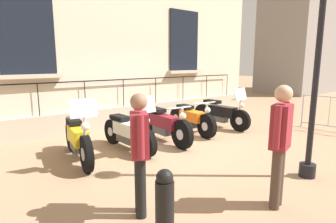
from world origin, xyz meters
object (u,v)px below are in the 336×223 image
(motorcycle_maroon, at_px, (164,125))
(motorcycle_black, at_px, (221,114))
(motorcycle_white, at_px, (129,133))
(lamppost, at_px, (320,31))
(motorcycle_orange, at_px, (191,119))
(pedestrian_standing, at_px, (280,139))
(motorcycle_yellow, at_px, (78,139))
(pedestrian_walking, at_px, (140,148))

(motorcycle_maroon, distance_m, motorcycle_black, 2.37)
(motorcycle_white, xyz_separation_m, lamppost, (3.34, 1.72, 2.13))
(motorcycle_orange, bearing_deg, motorcycle_maroon, -81.11)
(motorcycle_white, bearing_deg, lamppost, 27.28)
(motorcycle_maroon, height_order, pedestrian_standing, pedestrian_standing)
(motorcycle_black, bearing_deg, motorcycle_orange, -92.54)
(motorcycle_maroon, xyz_separation_m, lamppost, (3.39, 0.65, 2.11))
(motorcycle_white, height_order, pedestrian_standing, pedestrian_standing)
(motorcycle_yellow, bearing_deg, pedestrian_standing, 22.55)
(motorcycle_yellow, distance_m, motorcycle_white, 1.18)
(motorcycle_maroon, relative_size, lamppost, 0.55)
(pedestrian_standing, bearing_deg, pedestrian_walking, -122.43)
(pedestrian_walking, bearing_deg, motorcycle_black, 119.49)
(lamppost, distance_m, pedestrian_standing, 2.10)
(motorcycle_yellow, relative_size, motorcycle_black, 1.04)
(motorcycle_yellow, height_order, pedestrian_standing, pedestrian_standing)
(motorcycle_orange, height_order, pedestrian_walking, pedestrian_walking)
(motorcycle_white, xyz_separation_m, pedestrian_standing, (3.55, 0.32, 0.57))
(motorcycle_black, distance_m, pedestrian_walking, 5.48)
(motorcycle_black, bearing_deg, lamppost, -26.11)
(motorcycle_yellow, relative_size, pedestrian_walking, 1.32)
(motorcycle_white, distance_m, lamppost, 4.32)
(motorcycle_orange, bearing_deg, motorcycle_white, -84.27)
(motorcycle_orange, bearing_deg, pedestrian_standing, -26.71)
(lamppost, bearing_deg, motorcycle_yellow, -139.55)
(motorcycle_yellow, xyz_separation_m, lamppost, (3.40, 2.90, 2.10))
(motorcycle_yellow, relative_size, motorcycle_maroon, 0.97)
(motorcycle_yellow, relative_size, pedestrian_standing, 1.26)
(motorcycle_white, distance_m, motorcycle_orange, 2.23)
(pedestrian_standing, relative_size, pedestrian_walking, 1.05)
(motorcycle_yellow, relative_size, lamppost, 0.53)
(motorcycle_yellow, xyz_separation_m, pedestrian_walking, (2.58, -0.13, 0.49))
(motorcycle_white, xyz_separation_m, motorcycle_black, (-0.17, 3.44, 0.02))
(motorcycle_maroon, distance_m, motorcycle_orange, 1.16)
(pedestrian_standing, height_order, pedestrian_walking, pedestrian_standing)
(motorcycle_black, xyz_separation_m, lamppost, (3.51, -1.72, 2.11))
(motorcycle_yellow, distance_m, lamppost, 4.94)
(motorcycle_yellow, height_order, motorcycle_white, motorcycle_yellow)
(motorcycle_black, xyz_separation_m, pedestrian_walking, (2.69, -4.75, 0.50))
(motorcycle_white, distance_m, pedestrian_walking, 2.88)
(motorcycle_white, height_order, motorcycle_black, motorcycle_white)
(motorcycle_maroon, bearing_deg, motorcycle_yellow, -90.44)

